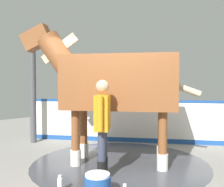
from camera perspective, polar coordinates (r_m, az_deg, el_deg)
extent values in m
cube|color=gray|center=(4.94, 2.79, -16.44)|extent=(16.00, 16.00, 0.02)
cylinder|color=#42444C|center=(5.31, 1.74, -14.93)|extent=(3.45, 3.45, 0.00)
cube|color=white|center=(7.01, 3.82, -6.23)|extent=(4.51, 3.30, 1.07)
cube|color=#1E4C99|center=(6.95, 3.84, -1.62)|extent=(4.52, 3.32, 0.06)
cube|color=#1E4C99|center=(7.10, 3.81, -10.02)|extent=(4.51, 3.30, 0.12)
cylinder|color=#4C4C51|center=(7.18, -16.90, 1.30)|extent=(0.16, 0.16, 2.92)
cube|color=brown|center=(5.07, 1.76, 2.43)|extent=(2.34, 2.09, 1.02)
cylinder|color=brown|center=(5.09, -7.97, -9.51)|extent=(0.16, 0.16, 1.08)
cylinder|color=silver|center=(5.18, -7.94, -13.70)|extent=(0.20, 0.20, 0.30)
cylinder|color=brown|center=(5.61, -6.23, -8.37)|extent=(0.16, 0.16, 1.08)
cylinder|color=silver|center=(5.70, -6.21, -12.20)|extent=(0.20, 0.20, 0.30)
cylinder|color=brown|center=(4.86, 11.01, -10.08)|extent=(0.16, 0.16, 1.08)
cylinder|color=silver|center=(4.96, 10.98, -14.46)|extent=(0.20, 0.20, 0.30)
cylinder|color=brown|center=(5.41, 10.85, -8.80)|extent=(0.16, 0.16, 1.08)
cylinder|color=silver|center=(5.50, 10.82, -12.76)|extent=(0.20, 0.20, 0.30)
cylinder|color=brown|center=(5.41, -11.37, 7.98)|extent=(1.00, 0.90, 1.01)
cube|color=#C6B793|center=(5.42, -11.39, 9.60)|extent=(0.67, 0.51, 0.62)
cube|color=brown|center=(5.64, -16.08, 11.53)|extent=(0.69, 0.61, 0.56)
cylinder|color=#C6B793|center=(5.05, 15.07, 1.22)|extent=(0.64, 0.51, 0.35)
cylinder|color=black|center=(4.59, -1.89, -15.66)|extent=(0.15, 0.15, 0.32)
cylinder|color=#383D51|center=(4.48, -1.90, -10.74)|extent=(0.13, 0.13, 0.49)
cylinder|color=black|center=(4.39, -2.26, -16.51)|extent=(0.15, 0.15, 0.32)
cylinder|color=#383D51|center=(4.28, -2.27, -11.38)|extent=(0.13, 0.13, 0.49)
cube|color=orange|center=(4.29, -2.09, -4.16)|extent=(0.47, 0.50, 0.57)
cylinder|color=orange|center=(4.57, -1.62, -3.57)|extent=(0.09, 0.09, 0.54)
cylinder|color=orange|center=(4.00, -2.63, -4.41)|extent=(0.09, 0.09, 0.54)
sphere|color=tan|center=(4.26, -2.10, 1.55)|extent=(0.22, 0.22, 0.22)
cylinder|color=#1E478C|center=(3.85, -3.18, -19.55)|extent=(0.38, 0.38, 0.29)
cylinder|color=white|center=(3.79, -3.19, -17.31)|extent=(0.35, 0.35, 0.03)
cylinder|color=white|center=(4.08, -11.30, -18.99)|extent=(0.08, 0.08, 0.20)
cylinder|color=white|center=(4.04, -11.31, -17.39)|extent=(0.05, 0.05, 0.04)
cylinder|color=white|center=(3.63, 2.82, -19.49)|extent=(0.05, 0.05, 0.05)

